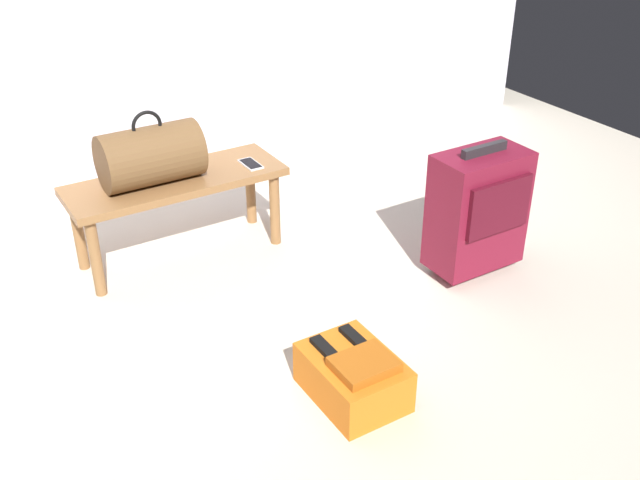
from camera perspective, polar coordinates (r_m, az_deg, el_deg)
ground_plane at (r=3.02m, az=-7.58°, el=-8.11°), size 6.60×6.60×0.00m
bench at (r=3.49m, az=-10.96°, el=3.79°), size 1.00×0.36×0.41m
duffel_bag_brown at (r=3.38m, az=-12.88°, el=6.35°), size 0.44×0.26×0.34m
cell_phone at (r=3.54m, az=-5.34°, el=5.83°), size 0.07×0.14×0.01m
suitcase_upright_burgundy at (r=3.38m, az=12.03°, el=2.32°), size 0.42×0.26×0.63m
backpack_orange at (r=2.71m, az=2.58°, el=-10.35°), size 0.28×0.38×0.21m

